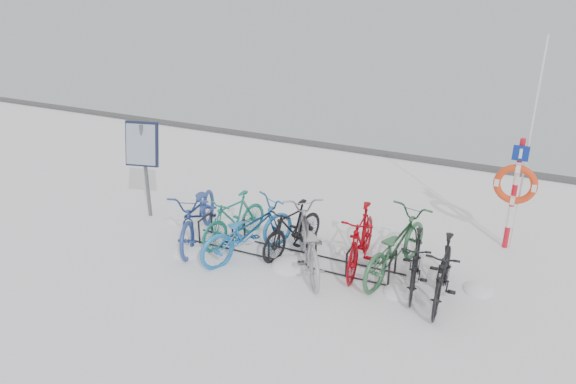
{
  "coord_description": "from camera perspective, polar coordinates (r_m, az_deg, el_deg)",
  "views": [
    {
      "loc": [
        3.52,
        -7.96,
        5.07
      ],
      "look_at": [
        -0.36,
        0.6,
        0.97
      ],
      "focal_mm": 35.0,
      "sensor_mm": 36.0,
      "label": 1
    }
  ],
  "objects": [
    {
      "name": "bike_8",
      "position": [
        9.03,
        15.51,
        -7.66
      ],
      "size": [
        0.54,
        1.75,
        1.04
      ],
      "primitive_type": "imported",
      "rotation": [
        0.0,
        0.0,
        0.03
      ],
      "color": "black",
      "rests_on": "ground"
    },
    {
      "name": "bike_5",
      "position": [
        9.65,
        7.42,
        -4.6
      ],
      "size": [
        0.65,
        1.86,
        1.1
      ],
      "primitive_type": "imported",
      "rotation": [
        0.0,
        0.0,
        0.07
      ],
      "color": "#93030B",
      "rests_on": "ground"
    },
    {
      "name": "quay_edge",
      "position": [
        15.16,
        9.55,
        3.88
      ],
      "size": [
        400.0,
        0.25,
        0.1
      ],
      "primitive_type": "cube",
      "color": "#3F3F42",
      "rests_on": "ground"
    },
    {
      "name": "snow_drifts",
      "position": [
        9.96,
        0.86,
        -7.05
      ],
      "size": [
        6.36,
        1.69,
        0.23
      ],
      "color": "white",
      "rests_on": "ground"
    },
    {
      "name": "bike_2",
      "position": [
        9.93,
        -4.12,
        -3.77
      ],
      "size": [
        1.51,
        2.09,
        1.04
      ],
      "primitive_type": "imported",
      "rotation": [
        0.0,
        0.0,
        2.68
      ],
      "color": "#1E6DB7",
      "rests_on": "ground"
    },
    {
      "name": "ground",
      "position": [
        10.07,
        0.45,
        -6.66
      ],
      "size": [
        900.0,
        900.0,
        0.0
      ],
      "primitive_type": "plane",
      "color": "white",
      "rests_on": "ground"
    },
    {
      "name": "bike_0",
      "position": [
        10.57,
        -9.09,
        -2.02
      ],
      "size": [
        1.33,
        2.26,
        1.12
      ],
      "primitive_type": "imported",
      "rotation": [
        0.0,
        0.0,
        0.29
      ],
      "color": "navy",
      "rests_on": "ground"
    },
    {
      "name": "bike_4",
      "position": [
        9.54,
        1.99,
        -4.83
      ],
      "size": [
        1.68,
        2.12,
        1.08
      ],
      "primitive_type": "imported",
      "rotation": [
        0.0,
        0.0,
        3.69
      ],
      "color": "#929499",
      "rests_on": "ground"
    },
    {
      "name": "bike_1",
      "position": [
        10.47,
        -5.49,
        -2.57
      ],
      "size": [
        0.89,
        1.66,
        0.96
      ],
      "primitive_type": "imported",
      "rotation": [
        0.0,
        0.0,
        -0.29
      ],
      "color": "#146E5A",
      "rests_on": "ground"
    },
    {
      "name": "bike_rack",
      "position": [
        9.98,
        0.45,
        -5.76
      ],
      "size": [
        4.0,
        0.48,
        0.46
      ],
      "color": "black",
      "rests_on": "ground"
    },
    {
      "name": "lifebuoy_station",
      "position": [
        10.57,
        22.12,
        0.73
      ],
      "size": [
        0.73,
        0.22,
        3.82
      ],
      "color": "red",
      "rests_on": "ground"
    },
    {
      "name": "bike_3",
      "position": [
        10.07,
        0.46,
        -3.58
      ],
      "size": [
        0.89,
        1.65,
        0.95
      ],
      "primitive_type": "imported",
      "rotation": [
        0.0,
        0.0,
        -0.3
      ],
      "color": "black",
      "rests_on": "ground"
    },
    {
      "name": "info_board",
      "position": [
        11.38,
        -14.55,
        4.18
      ],
      "size": [
        0.71,
        0.39,
        2.0
      ],
      "rotation": [
        0.0,
        0.0,
        0.23
      ],
      "color": "#595B5E",
      "rests_on": "ground"
    },
    {
      "name": "bike_7",
      "position": [
        9.26,
        12.85,
        -6.83
      ],
      "size": [
        0.67,
        1.64,
        0.96
      ],
      "primitive_type": "imported",
      "rotation": [
        0.0,
        0.0,
        0.14
      ],
      "color": "black",
      "rests_on": "ground"
    },
    {
      "name": "bike_6",
      "position": [
        9.55,
        10.86,
        -5.19
      ],
      "size": [
        1.17,
        2.19,
        1.09
      ],
      "primitive_type": "imported",
      "rotation": [
        0.0,
        0.0,
        2.92
      ],
      "color": "#2D5D3C",
      "rests_on": "ground"
    }
  ]
}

